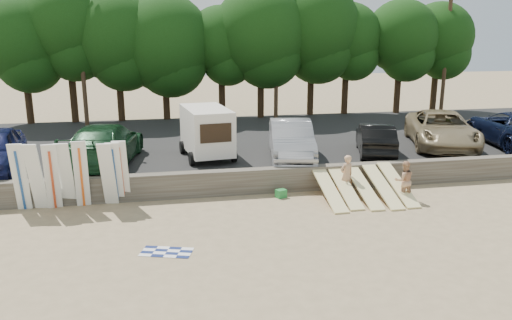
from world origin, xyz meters
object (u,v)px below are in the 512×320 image
Objects in this scene: car_3 at (375,139)px; car_4 at (442,129)px; beachgoer_b at (404,181)px; car_2 at (291,140)px; cooler at (281,194)px; box_trailer at (207,130)px; car_1 at (105,144)px; beachgoer_a at (346,175)px.

car_3 is 4.10m from car_4.
beachgoer_b is (-4.83, -5.57, -0.80)m from car_4.
car_2 is 3.82m from cooler.
car_4 is 7.41m from beachgoer_b.
car_4 is at bearing -6.54° from box_trailer.
car_1 is (-4.48, -0.30, -0.39)m from box_trailer.
car_4 is at bearing -148.01° from car_3.
car_1 is at bearing -40.24° from beachgoer_a.
beachgoer_a is at bearing -48.37° from box_trailer.
car_1 reaches higher than cooler.
car_3 reaches higher than beachgoer_a.
car_3 is at bearing -146.54° from car_4.
car_1 reaches higher than car_2.
car_3 is (4.13, 0.08, -0.13)m from car_2.
car_3 reaches higher than beachgoer_b.
car_1 is at bearing -174.11° from car_2.
car_2 reaches higher than cooler.
beachgoer_b is at bearing -43.82° from car_2.
beachgoer_b is 4.13× the size of cooler.
beachgoer_a reaches higher than beachgoer_b.
car_1 reaches higher than car_3.
car_4 reaches higher than beachgoer_a.
car_3 is 2.71× the size of beachgoer_a.
beachgoer_b is at bearing -35.87° from cooler.
box_trailer is 0.72× the size of car_2.
cooler is (-2.60, 0.22, -0.66)m from beachgoer_a.
beachgoer_b reaches higher than cooler.
cooler is (-1.27, -3.32, -1.41)m from car_2.
beachgoer_a is (1.33, -3.53, -0.74)m from car_2.
car_1 is at bearing -158.68° from car_4.
box_trailer is 10.05× the size of cooler.
box_trailer reaches higher than car_3.
car_4 reaches higher than car_3.
cooler is (-5.40, -3.40, -1.28)m from car_3.
beachgoer_a reaches higher than cooler.
car_2 is at bearing -86.10° from beachgoer_a.
car_2 is 5.65m from beachgoer_b.
beachgoer_b is at bearing -44.87° from box_trailer.
car_3 is 4.61m from beachgoer_a.
beachgoer_a is 2.19m from beachgoer_b.
car_4 is (16.34, 0.43, -0.02)m from car_1.
beachgoer_b is (-0.84, -4.60, -0.65)m from car_3.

